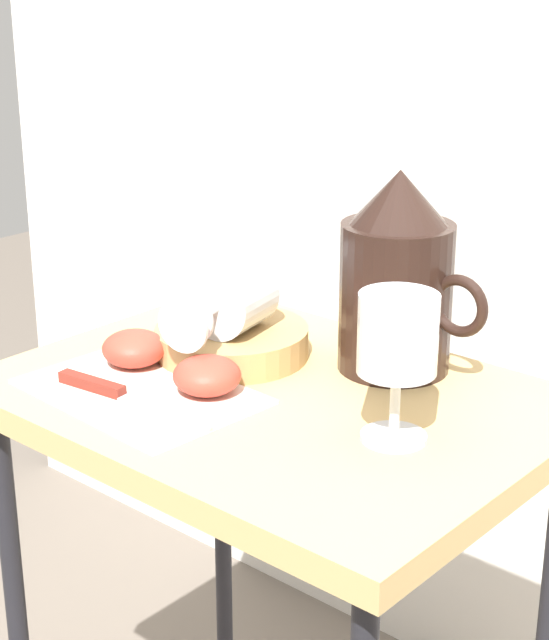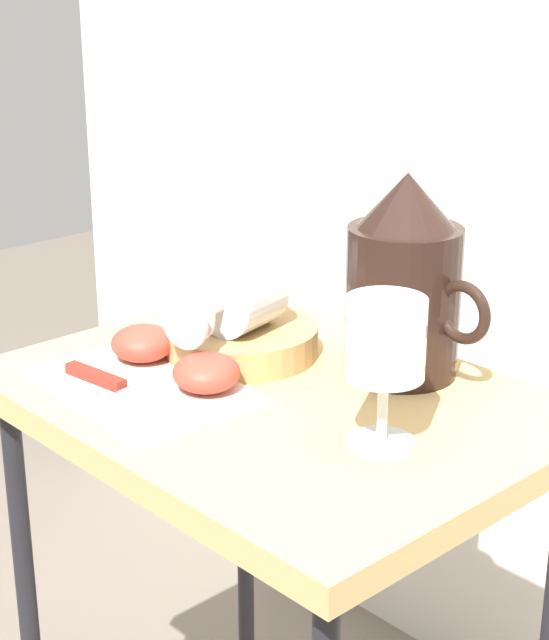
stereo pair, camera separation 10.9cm
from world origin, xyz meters
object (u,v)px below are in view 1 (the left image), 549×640
object	(u,v)px
apple_half_left	(134,348)
knife	(113,391)
table	(274,457)
apple_half_right	(207,375)
basket_tray	(232,342)
pitcher	(397,291)
wine_glass_tipped_far	(223,292)
wine_glass_upright	(398,342)
wine_glass_tipped_near	(231,300)

from	to	relation	value
apple_half_left	knife	size ratio (longest dim) A/B	0.35
table	apple_half_right	bearing A→B (deg)	-127.53
basket_tray	pitcher	world-z (taller)	pitcher
pitcher	wine_glass_tipped_far	bearing A→B (deg)	-152.39
basket_tray	wine_glass_tipped_far	size ratio (longest dim) A/B	1.10
wine_glass_tipped_far	apple_half_left	world-z (taller)	wine_glass_tipped_far
pitcher	apple_half_left	size ratio (longest dim) A/B	3.13
wine_glass_tipped_far	apple_half_left	bearing A→B (deg)	-113.51
wine_glass_tipped_far	wine_glass_upright	bearing A→B (deg)	-11.58
apple_half_left	apple_half_right	distance (m)	0.12
wine_glass_upright	apple_half_right	size ratio (longest dim) A/B	2.04
table	wine_glass_tipped_far	xyz separation A→B (m)	(-0.12, 0.05, 0.15)
table	knife	bearing A→B (deg)	-131.76
table	knife	size ratio (longest dim) A/B	3.53
basket_tray	wine_glass_tipped_near	distance (m)	0.06
table	apple_half_right	xyz separation A→B (m)	(-0.04, -0.06, 0.10)
pitcher	wine_glass_tipped_near	world-z (taller)	pitcher
wine_glass_upright	basket_tray	bearing A→B (deg)	168.17
pitcher	wine_glass_tipped_near	size ratio (longest dim) A/B	1.49
table	pitcher	size ratio (longest dim) A/B	3.24
basket_tray	knife	xyz separation A→B (m)	(-0.01, -0.17, -0.01)
wine_glass_tipped_near	wine_glass_tipped_far	size ratio (longest dim) A/B	0.94
apple_half_left	knife	bearing A→B (deg)	-57.14
table	apple_half_left	size ratio (longest dim) A/B	10.13
apple_half_right	knife	world-z (taller)	apple_half_right
wine_glass_tipped_near	apple_half_right	world-z (taller)	wine_glass_tipped_near
basket_tray	apple_half_right	distance (m)	0.12
basket_tray	wine_glass_upright	xyz separation A→B (m)	(0.26, -0.06, 0.08)
apple_half_left	pitcher	bearing A→B (deg)	41.21
basket_tray	wine_glass_tipped_near	bearing A→B (deg)	-47.51
pitcher	apple_half_right	distance (m)	0.23
wine_glass_tipped_near	apple_half_left	distance (m)	0.12
apple_half_left	knife	xyz separation A→B (m)	(0.05, -0.07, -0.02)
wine_glass_upright	table	bearing A→B (deg)	175.79
wine_glass_tipped_near	table	bearing A→B (deg)	-19.03
pitcher	basket_tray	bearing A→B (deg)	-149.97
wine_glass_upright	apple_half_left	size ratio (longest dim) A/B	2.04
wine_glass_upright	wine_glass_tipped_far	size ratio (longest dim) A/B	0.91
apple_half_left	knife	distance (m)	0.09
wine_glass_tipped_far	apple_half_right	bearing A→B (deg)	-54.57
wine_glass_upright	knife	bearing A→B (deg)	-157.36
wine_glass_tipped_far	knife	xyz separation A→B (m)	(0.00, -0.17, -0.06)
table	basket_tray	bearing A→B (deg)	157.03
table	pitcher	world-z (taller)	pitcher
basket_tray	pitcher	distance (m)	0.20
table	pitcher	distance (m)	0.22
pitcher	knife	size ratio (longest dim) A/B	1.09
wine_glass_upright	wine_glass_tipped_near	bearing A→B (deg)	170.25
pitcher	knife	xyz separation A→B (m)	(-0.17, -0.26, -0.08)
wine_glass_tipped_near	knife	bearing A→B (deg)	-97.67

